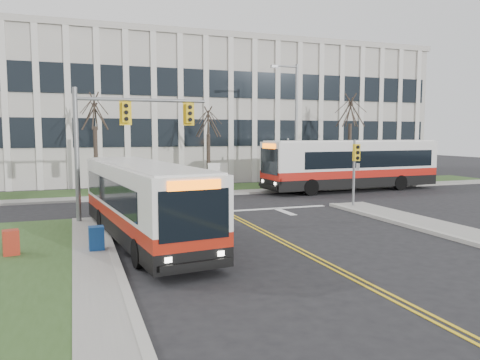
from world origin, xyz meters
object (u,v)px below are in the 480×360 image
at_px(streetlight, 294,119).
at_px(newspaper_box_blue, 96,240).
at_px(bus_cross, 352,166).
at_px(newspaper_box_red, 11,244).
at_px(directory_sign, 218,174).
at_px(bus_main, 143,203).

distance_m(streetlight, newspaper_box_blue, 21.51).
relative_size(streetlight, bus_cross, 0.69).
distance_m(newspaper_box_blue, newspaper_box_red, 2.72).
relative_size(streetlight, directory_sign, 4.60).
bearing_deg(bus_main, newspaper_box_red, -174.02).
height_order(bus_cross, newspaper_box_red, bus_cross).
height_order(directory_sign, newspaper_box_blue, directory_sign).
bearing_deg(directory_sign, streetlight, -13.23).
bearing_deg(newspaper_box_red, newspaper_box_blue, -17.02).
relative_size(directory_sign, bus_main, 0.18).
distance_m(directory_sign, bus_main, 16.60).
xyz_separation_m(bus_main, newspaper_box_red, (-4.50, -1.01, -1.00)).
bearing_deg(newspaper_box_red, streetlight, 29.48).
distance_m(bus_cross, newspaper_box_blue, 22.38).
bearing_deg(directory_sign, bus_main, -116.86).
xyz_separation_m(streetlight, newspaper_box_red, (-17.53, -14.52, -4.72)).
distance_m(directory_sign, newspaper_box_blue, 18.65).
bearing_deg(newspaper_box_red, bus_main, 2.54).
height_order(streetlight, bus_cross, streetlight).
distance_m(bus_main, newspaper_box_red, 4.72).
bearing_deg(bus_main, directory_sign, 56.42).
bearing_deg(directory_sign, newspaper_box_blue, -119.94).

